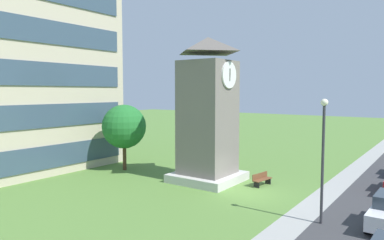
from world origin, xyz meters
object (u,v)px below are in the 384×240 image
at_px(clock_tower, 208,118).
at_px(tree_streetside, 124,127).
at_px(street_lamp, 323,148).
at_px(park_bench, 262,179).

xyz_separation_m(clock_tower, tree_streetside, (-0.93, 7.85, -1.05)).
height_order(clock_tower, street_lamp, clock_tower).
height_order(street_lamp, tree_streetside, street_lamp).
relative_size(park_bench, street_lamp, 0.29).
distance_m(street_lamp, tree_streetside, 17.48).
height_order(park_bench, street_lamp, street_lamp).
bearing_deg(clock_tower, tree_streetside, 96.75).
relative_size(clock_tower, park_bench, 5.71).
distance_m(clock_tower, park_bench, 5.87).
height_order(park_bench, tree_streetside, tree_streetside).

